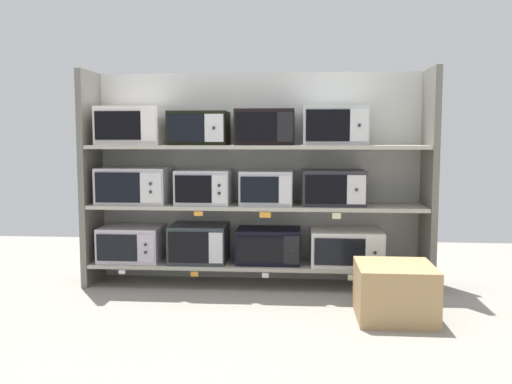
{
  "coord_description": "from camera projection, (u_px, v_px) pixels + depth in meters",
  "views": [
    {
      "loc": [
        0.35,
        -4.43,
        1.22
      ],
      "look_at": [
        0.0,
        0.0,
        0.77
      ],
      "focal_mm": 38.5,
      "sensor_mm": 36.0,
      "label": 1
    }
  ],
  "objects": [
    {
      "name": "shipping_carton",
      "position": [
        395.0,
        292.0,
        3.68
      ],
      "size": [
        0.51,
        0.51,
        0.37
      ],
      "primitive_type": "cube",
      "color": "tan",
      "rests_on": "ground"
    },
    {
      "name": "microwave_11",
      "position": [
        335.0,
        126.0,
        4.36
      ],
      "size": [
        0.5,
        0.37,
        0.31
      ],
      "color": "#B4BAB7",
      "rests_on": "shelf_2"
    },
    {
      "name": "price_tag_5",
      "position": [
        265.0,
        215.0,
        4.25
      ],
      "size": [
        0.09,
        0.0,
        0.04
      ],
      "primitive_type": "cube",
      "color": "orange"
    },
    {
      "name": "microwave_10",
      "position": [
        265.0,
        127.0,
        4.4
      ],
      "size": [
        0.47,
        0.38,
        0.28
      ],
      "color": "black",
      "rests_on": "shelf_2"
    },
    {
      "name": "back_panel",
      "position": [
        258.0,
        177.0,
        4.69
      ],
      "size": [
        2.9,
        0.04,
        1.76
      ],
      "primitive_type": "cube",
      "color": "#B2B2AD",
      "rests_on": "ground"
    },
    {
      "name": "microwave_5",
      "position": [
        205.0,
        187.0,
        4.49
      ],
      "size": [
        0.44,
        0.42,
        0.28
      ],
      "color": "#B3B7BE",
      "rests_on": "shelf_1"
    },
    {
      "name": "microwave_4",
      "position": [
        135.0,
        185.0,
        4.54
      ],
      "size": [
        0.57,
        0.42,
        0.3
      ],
      "color": "#B6B0B6",
      "rests_on": "shelf_1"
    },
    {
      "name": "price_tag_4",
      "position": [
        198.0,
        214.0,
        4.29
      ],
      "size": [
        0.07,
        0.0,
        0.03
      ],
      "primitive_type": "cube",
      "color": "orange"
    },
    {
      "name": "microwave_9",
      "position": [
        199.0,
        128.0,
        4.45
      ],
      "size": [
        0.47,
        0.39,
        0.27
      ],
      "color": "black",
      "rests_on": "shelf_2"
    },
    {
      "name": "microwave_1",
      "position": [
        199.0,
        243.0,
        4.54
      ],
      "size": [
        0.46,
        0.4,
        0.31
      ],
      "color": "#2D3537",
      "rests_on": "shelf_0"
    },
    {
      "name": "microwave_3",
      "position": [
        346.0,
        247.0,
        4.45
      ],
      "size": [
        0.57,
        0.43,
        0.28
      ],
      "color": "silver",
      "rests_on": "shelf_0"
    },
    {
      "name": "price_tag_0",
      "position": [
        122.0,
        272.0,
        4.39
      ],
      "size": [
        0.06,
        0.0,
        0.03
      ],
      "primitive_type": "cube",
      "color": "white"
    },
    {
      "name": "ground",
      "position": [
        244.0,
        327.0,
        3.55
      ],
      "size": [
        6.7,
        6.0,
        0.02
      ],
      "primitive_type": "cube",
      "color": "gray"
    },
    {
      "name": "shelf_0",
      "position": [
        256.0,
        264.0,
        4.53
      ],
      "size": [
        2.7,
        0.44,
        0.03
      ],
      "primitive_type": "cube",
      "color": "#ADA899",
      "rests_on": "ground"
    },
    {
      "name": "shelf_1",
      "position": [
        256.0,
        206.0,
        4.48
      ],
      "size": [
        2.7,
        0.44,
        0.03
      ],
      "primitive_type": "cube",
      "color": "#ADA899"
    },
    {
      "name": "price_tag_2",
      "position": [
        265.0,
        275.0,
        4.3
      ],
      "size": [
        0.05,
        0.0,
        0.04
      ],
      "primitive_type": "cube",
      "color": "white"
    },
    {
      "name": "microwave_6",
      "position": [
        267.0,
        188.0,
        4.45
      ],
      "size": [
        0.42,
        0.37,
        0.27
      ],
      "color": "#B8B9BF",
      "rests_on": "shelf_1"
    },
    {
      "name": "price_tag_3",
      "position": [
        351.0,
        278.0,
        4.25
      ],
      "size": [
        0.06,
        0.0,
        0.05
      ],
      "primitive_type": "cube",
      "color": "beige"
    },
    {
      "name": "microwave_7",
      "position": [
        333.0,
        188.0,
        4.41
      ],
      "size": [
        0.5,
        0.36,
        0.28
      ],
      "color": "#2D2C32",
      "rests_on": "shelf_1"
    },
    {
      "name": "microwave_2",
      "position": [
        269.0,
        246.0,
        4.5
      ],
      "size": [
        0.52,
        0.36,
        0.28
      ],
      "color": "black",
      "rests_on": "shelf_0"
    },
    {
      "name": "microwave_0",
      "position": [
        132.0,
        243.0,
        4.59
      ],
      "size": [
        0.5,
        0.41,
        0.29
      ],
      "color": "#BEB2BF",
      "rests_on": "shelf_0"
    },
    {
      "name": "shelf_2",
      "position": [
        256.0,
        147.0,
        4.43
      ],
      "size": [
        2.7,
        0.44,
        0.03
      ],
      "primitive_type": "cube",
      "color": "#ADA899"
    },
    {
      "name": "microwave_8",
      "position": [
        131.0,
        126.0,
        4.49
      ],
      "size": [
        0.52,
        0.34,
        0.31
      ],
      "color": "silver",
      "rests_on": "shelf_2"
    },
    {
      "name": "price_tag_1",
      "position": [
        194.0,
        274.0,
        4.35
      ],
      "size": [
        0.06,
        0.0,
        0.04
      ],
      "primitive_type": "cube",
      "color": "orange"
    },
    {
      "name": "upright_left",
      "position": [
        91.0,
        178.0,
        4.56
      ],
      "size": [
        0.05,
        0.44,
        1.76
      ],
      "primitive_type": "cube",
      "color": "#68645B",
      "rests_on": "ground"
    },
    {
      "name": "upright_right",
      "position": [
        429.0,
        180.0,
        4.35
      ],
      "size": [
        0.05,
        0.44,
        1.76
      ],
      "primitive_type": "cube",
      "color": "#68645B",
      "rests_on": "ground"
    },
    {
      "name": "price_tag_6",
      "position": [
        336.0,
        216.0,
        4.21
      ],
      "size": [
        0.07,
        0.0,
        0.05
      ],
      "primitive_type": "cube",
      "color": "beige"
    }
  ]
}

